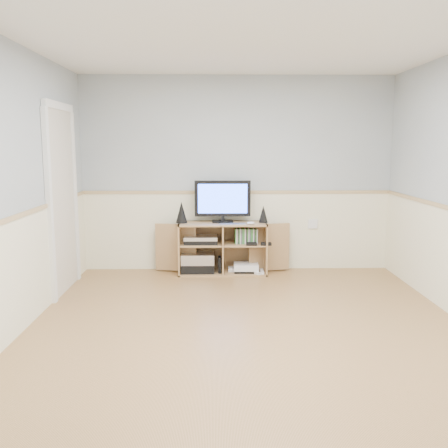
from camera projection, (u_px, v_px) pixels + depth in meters
The scene contains 11 objects.
room at pixel (241, 192), 4.35m from camera, with size 4.04×4.54×2.54m.
media_cabinet at pixel (223, 247), 6.41m from camera, with size 1.73×0.42×0.65m.
monitor at pixel (223, 200), 6.31m from camera, with size 0.71×0.18×0.53m.
speaker_left at pixel (182, 212), 6.29m from camera, with size 0.15×0.15×0.27m, color black.
speaker_right at pixel (263, 214), 6.32m from camera, with size 0.12×0.12×0.22m, color black.
keyboard at pixel (233, 224), 6.17m from camera, with size 0.32×0.13×0.01m, color silver.
mouse at pixel (251, 223), 6.17m from camera, with size 0.10×0.06×0.04m, color white.
av_components at pixel (199, 256), 6.37m from camera, with size 0.51×0.31×0.47m.
game_consoles at pixel (245, 268), 6.39m from camera, with size 0.45×0.30×0.11m.
game_cases at pixel (246, 236), 6.32m from camera, with size 0.28×0.14×0.19m, color #3F8C3F.
wall_outlet at pixel (313, 224), 6.55m from camera, with size 0.12×0.03×0.12m, color white.
Camera 1 is at (-0.29, -4.22, 1.62)m, focal length 40.00 mm.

